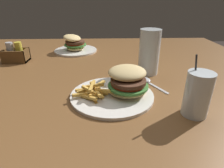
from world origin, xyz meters
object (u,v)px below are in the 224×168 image
object	(u,v)px
juice_glass	(197,95)
meal_plate_far	(75,45)
beer_glass	(149,53)
spoon	(147,81)
meal_plate_near	(120,87)
condiment_caddy	(16,55)

from	to	relation	value
juice_glass	meal_plate_far	world-z (taller)	juice_glass
beer_glass	spoon	size ratio (longest dim) A/B	1.32
beer_glass	spoon	xyz separation A→B (m)	(-0.02, -0.10, -0.09)
meal_plate_near	meal_plate_far	distance (m)	0.62
juice_glass	meal_plate_near	bearing A→B (deg)	150.66
meal_plate_far	condiment_caddy	size ratio (longest dim) A/B	2.19
beer_glass	juice_glass	bearing A→B (deg)	-78.11
spoon	juice_glass	bearing A→B (deg)	174.08
juice_glass	spoon	xyz separation A→B (m)	(-0.09, 0.22, -0.06)
beer_glass	meal_plate_far	distance (m)	0.52
spoon	meal_plate_far	bearing A→B (deg)	8.99
meal_plate_near	beer_glass	distance (m)	0.25
juice_glass	meal_plate_far	size ratio (longest dim) A/B	0.68
condiment_caddy	beer_glass	bearing A→B (deg)	-15.82
meal_plate_near	spoon	size ratio (longest dim) A/B	1.96
meal_plate_near	beer_glass	bearing A→B (deg)	56.19
condiment_caddy	meal_plate_far	bearing A→B (deg)	34.01
meal_plate_far	meal_plate_near	bearing A→B (deg)	-67.83
juice_glass	spoon	world-z (taller)	juice_glass
spoon	condiment_caddy	xyz separation A→B (m)	(-0.62, 0.28, 0.03)
juice_glass	condiment_caddy	size ratio (longest dim) A/B	1.49
beer_glass	juice_glass	distance (m)	0.33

